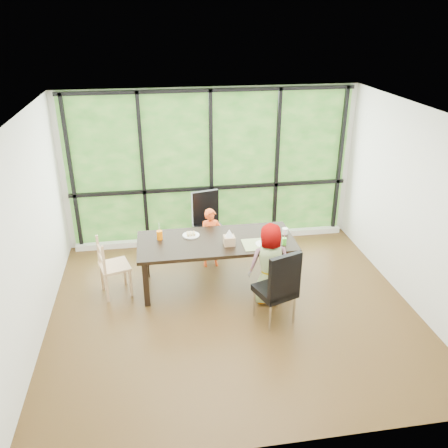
{
  "coord_description": "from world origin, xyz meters",
  "views": [
    {
      "loc": [
        -0.96,
        -5.25,
        3.79
      ],
      "look_at": [
        -0.03,
        0.58,
        1.05
      ],
      "focal_mm": 36.88,
      "sensor_mm": 36.0,
      "label": 1
    }
  ],
  "objects_px": {
    "child_older": "(270,264)",
    "white_mug": "(285,231)",
    "chair_end_beech": "(115,266)",
    "chair_interior_leather": "(275,286)",
    "chair_window_leather": "(209,225)",
    "plate_far": "(191,235)",
    "plate_near": "(264,244)",
    "tissue_box": "(229,241)",
    "dining_table": "(216,263)",
    "green_cup": "(284,241)",
    "child_toddler": "(211,238)",
    "orange_cup": "(160,235)"
  },
  "relations": [
    {
      "from": "plate_near",
      "to": "orange_cup",
      "type": "distance_m",
      "value": 1.53
    },
    {
      "from": "chair_end_beech",
      "to": "chair_window_leather",
      "type": "bearing_deg",
      "value": -73.28
    },
    {
      "from": "orange_cup",
      "to": "white_mug",
      "type": "bearing_deg",
      "value": -3.45
    },
    {
      "from": "dining_table",
      "to": "white_mug",
      "type": "relative_size",
      "value": 25.41
    },
    {
      "from": "child_older",
      "to": "chair_interior_leather",
      "type": "bearing_deg",
      "value": 86.22
    },
    {
      "from": "child_older",
      "to": "white_mug",
      "type": "height_order",
      "value": "child_older"
    },
    {
      "from": "chair_end_beech",
      "to": "child_older",
      "type": "xyz_separation_m",
      "value": [
        2.16,
        -0.55,
        0.15
      ]
    },
    {
      "from": "dining_table",
      "to": "child_older",
      "type": "distance_m",
      "value": 0.9
    },
    {
      "from": "orange_cup",
      "to": "child_toddler",
      "type": "bearing_deg",
      "value": 27.9
    },
    {
      "from": "dining_table",
      "to": "orange_cup",
      "type": "xyz_separation_m",
      "value": [
        -0.81,
        0.16,
        0.44
      ]
    },
    {
      "from": "tissue_box",
      "to": "chair_window_leather",
      "type": "bearing_deg",
      "value": 97.03
    },
    {
      "from": "plate_near",
      "to": "orange_cup",
      "type": "height_order",
      "value": "orange_cup"
    },
    {
      "from": "chair_window_leather",
      "to": "child_toddler",
      "type": "height_order",
      "value": "chair_window_leather"
    },
    {
      "from": "chair_end_beech",
      "to": "child_older",
      "type": "distance_m",
      "value": 2.23
    },
    {
      "from": "chair_end_beech",
      "to": "plate_far",
      "type": "height_order",
      "value": "chair_end_beech"
    },
    {
      "from": "child_older",
      "to": "plate_far",
      "type": "height_order",
      "value": "child_older"
    },
    {
      "from": "plate_far",
      "to": "green_cup",
      "type": "distance_m",
      "value": 1.38
    },
    {
      "from": "plate_far",
      "to": "tissue_box",
      "type": "bearing_deg",
      "value": -36.16
    },
    {
      "from": "chair_interior_leather",
      "to": "orange_cup",
      "type": "xyz_separation_m",
      "value": [
        -1.44,
        1.16,
        0.28
      ]
    },
    {
      "from": "dining_table",
      "to": "plate_far",
      "type": "distance_m",
      "value": 0.56
    },
    {
      "from": "chair_interior_leather",
      "to": "plate_near",
      "type": "distance_m",
      "value": 0.79
    },
    {
      "from": "chair_interior_leather",
      "to": "plate_near",
      "type": "xyz_separation_m",
      "value": [
        0.03,
        0.76,
        0.22
      ]
    },
    {
      "from": "orange_cup",
      "to": "tissue_box",
      "type": "relative_size",
      "value": 0.86
    },
    {
      "from": "chair_end_beech",
      "to": "chair_interior_leather",
      "type": "bearing_deg",
      "value": -131.71
    },
    {
      "from": "white_mug",
      "to": "tissue_box",
      "type": "height_order",
      "value": "tissue_box"
    },
    {
      "from": "tissue_box",
      "to": "dining_table",
      "type": "bearing_deg",
      "value": 134.25
    },
    {
      "from": "plate_near",
      "to": "green_cup",
      "type": "distance_m",
      "value": 0.29
    },
    {
      "from": "plate_near",
      "to": "tissue_box",
      "type": "distance_m",
      "value": 0.5
    },
    {
      "from": "child_older",
      "to": "green_cup",
      "type": "relative_size",
      "value": 11.36
    },
    {
      "from": "dining_table",
      "to": "child_toddler",
      "type": "distance_m",
      "value": 0.6
    },
    {
      "from": "child_older",
      "to": "plate_far",
      "type": "relative_size",
      "value": 4.75
    },
    {
      "from": "chair_window_leather",
      "to": "plate_near",
      "type": "relative_size",
      "value": 4.35
    },
    {
      "from": "plate_far",
      "to": "plate_near",
      "type": "bearing_deg",
      "value": -24.1
    },
    {
      "from": "dining_table",
      "to": "chair_window_leather",
      "type": "bearing_deg",
      "value": 88.69
    },
    {
      "from": "chair_interior_leather",
      "to": "plate_far",
      "type": "distance_m",
      "value": 1.57
    },
    {
      "from": "plate_near",
      "to": "chair_end_beech",
      "type": "bearing_deg",
      "value": 173.56
    },
    {
      "from": "dining_table",
      "to": "chair_interior_leather",
      "type": "relative_size",
      "value": 2.12
    },
    {
      "from": "green_cup",
      "to": "white_mug",
      "type": "relative_size",
      "value": 1.17
    },
    {
      "from": "orange_cup",
      "to": "green_cup",
      "type": "relative_size",
      "value": 1.27
    },
    {
      "from": "dining_table",
      "to": "white_mug",
      "type": "bearing_deg",
      "value": 2.7
    },
    {
      "from": "chair_window_leather",
      "to": "chair_interior_leather",
      "type": "bearing_deg",
      "value": -85.44
    },
    {
      "from": "child_older",
      "to": "plate_far",
      "type": "bearing_deg",
      "value": -34.74
    },
    {
      "from": "chair_interior_leather",
      "to": "green_cup",
      "type": "distance_m",
      "value": 0.82
    },
    {
      "from": "chair_window_leather",
      "to": "tissue_box",
      "type": "height_order",
      "value": "chair_window_leather"
    },
    {
      "from": "chair_interior_leather",
      "to": "white_mug",
      "type": "xyz_separation_m",
      "value": [
        0.42,
        1.05,
        0.25
      ]
    },
    {
      "from": "chair_interior_leather",
      "to": "chair_end_beech",
      "type": "xyz_separation_m",
      "value": [
        -2.11,
        1.0,
        -0.09
      ]
    },
    {
      "from": "chair_interior_leather",
      "to": "chair_end_beech",
      "type": "bearing_deg",
      "value": -45.0
    },
    {
      "from": "dining_table",
      "to": "tissue_box",
      "type": "height_order",
      "value": "tissue_box"
    },
    {
      "from": "chair_end_beech",
      "to": "plate_near",
      "type": "height_order",
      "value": "chair_end_beech"
    },
    {
      "from": "dining_table",
      "to": "plate_near",
      "type": "height_order",
      "value": "plate_near"
    }
  ]
}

